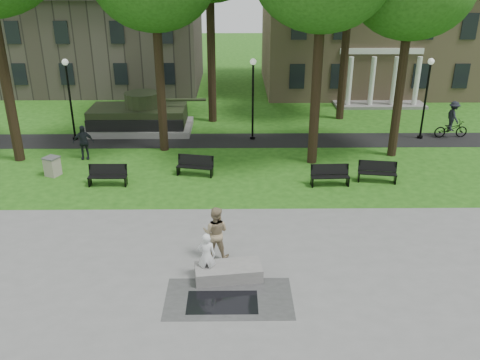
# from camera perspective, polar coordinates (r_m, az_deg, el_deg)

# --- Properties ---
(ground) EXTENTS (120.00, 120.00, 0.00)m
(ground) POSITION_cam_1_polar(r_m,az_deg,el_deg) (19.06, 1.13, -7.39)
(ground) COLOR #1F5012
(ground) RESTS_ON ground
(plaza) EXTENTS (22.00, 16.00, 0.02)m
(plaza) POSITION_cam_1_polar(r_m,az_deg,el_deg) (14.99, 1.71, -17.21)
(plaza) COLOR gray
(plaza) RESTS_ON ground
(footpath) EXTENTS (44.00, 2.60, 0.01)m
(footpath) POSITION_cam_1_polar(r_m,az_deg,el_deg) (30.00, 0.46, 4.46)
(footpath) COLOR black
(footpath) RESTS_ON ground
(building_right) EXTENTS (17.00, 12.00, 8.60)m
(building_right) POSITION_cam_1_polar(r_m,az_deg,el_deg) (43.98, 13.79, 15.74)
(building_right) COLOR #9E8460
(building_right) RESTS_ON ground
(building_left) EXTENTS (15.00, 10.00, 7.20)m
(building_left) POSITION_cam_1_polar(r_m,az_deg,el_deg) (44.54, -14.68, 14.77)
(building_left) COLOR #4C443D
(building_left) RESTS_ON ground
(lamp_left) EXTENTS (0.36, 0.36, 4.73)m
(lamp_left) POSITION_cam_1_polar(r_m,az_deg,el_deg) (30.97, -18.62, 9.23)
(lamp_left) COLOR black
(lamp_left) RESTS_ON ground
(lamp_mid) EXTENTS (0.36, 0.36, 4.73)m
(lamp_mid) POSITION_cam_1_polar(r_m,az_deg,el_deg) (29.51, 1.46, 9.78)
(lamp_mid) COLOR black
(lamp_mid) RESTS_ON ground
(lamp_right) EXTENTS (0.36, 0.36, 4.73)m
(lamp_right) POSITION_cam_1_polar(r_m,az_deg,el_deg) (31.50, 20.21, 9.24)
(lamp_right) COLOR black
(lamp_right) RESTS_ON ground
(tank_monument) EXTENTS (7.45, 3.40, 2.40)m
(tank_monument) POSITION_cam_1_polar(r_m,az_deg,el_deg) (32.18, -11.26, 6.93)
(tank_monument) COLOR gray
(tank_monument) RESTS_ON ground
(puddle) EXTENTS (2.20, 1.20, 0.00)m
(puddle) POSITION_cam_1_polar(r_m,az_deg,el_deg) (16.20, -2.00, -13.57)
(puddle) COLOR black
(puddle) RESTS_ON plaza
(concrete_block) EXTENTS (2.31, 1.27, 0.45)m
(concrete_block) POSITION_cam_1_polar(r_m,az_deg,el_deg) (17.17, -1.32, -10.24)
(concrete_block) COLOR gray
(concrete_block) RESTS_ON plaza
(skateboard) EXTENTS (0.78, 0.20, 0.07)m
(skateboard) POSITION_cam_1_polar(r_m,az_deg,el_deg) (17.38, -3.03, -10.58)
(skateboard) COLOR brown
(skateboard) RESTS_ON plaza
(skateboarder) EXTENTS (0.62, 0.42, 1.67)m
(skateboarder) POSITION_cam_1_polar(r_m,az_deg,el_deg) (16.87, -3.79, -8.51)
(skateboarder) COLOR silver
(skateboarder) RESTS_ON plaza
(friend_watching) EXTENTS (1.07, 0.91, 1.94)m
(friend_watching) POSITION_cam_1_polar(r_m,az_deg,el_deg) (17.94, -2.75, -5.89)
(friend_watching) COLOR #9B8664
(friend_watching) RESTS_ON plaza
(pedestrian_walker) EXTENTS (1.14, 0.60, 1.85)m
(pedestrian_walker) POSITION_cam_1_polar(r_m,az_deg,el_deg) (28.14, -17.18, 4.07)
(pedestrian_walker) COLOR black
(pedestrian_walker) RESTS_ON ground
(cyclist) EXTENTS (2.05, 1.17, 2.20)m
(cyclist) POSITION_cam_1_polar(r_m,az_deg,el_deg) (32.80, 22.70, 5.94)
(cyclist) COLOR black
(cyclist) RESTS_ON ground
(park_bench_0) EXTENTS (1.80, 0.53, 1.00)m
(park_bench_0) POSITION_cam_1_polar(r_m,az_deg,el_deg) (24.62, -14.63, 0.60)
(park_bench_0) COLOR black
(park_bench_0) RESTS_ON ground
(park_bench_1) EXTENTS (1.85, 0.87, 1.00)m
(park_bench_1) POSITION_cam_1_polar(r_m,az_deg,el_deg) (25.05, -5.09, 1.70)
(park_bench_1) COLOR black
(park_bench_1) RESTS_ON ground
(park_bench_2) EXTENTS (1.82, 0.60, 1.00)m
(park_bench_2) POSITION_cam_1_polar(r_m,az_deg,el_deg) (24.19, 10.07, 0.60)
(park_bench_2) COLOR black
(park_bench_2) RESTS_ON ground
(park_bench_3) EXTENTS (1.85, 0.81, 1.00)m
(park_bench_3) POSITION_cam_1_polar(r_m,az_deg,el_deg) (25.07, 15.13, 0.96)
(park_bench_3) COLOR black
(park_bench_3) RESTS_ON ground
(trash_bin) EXTENTS (0.88, 0.88, 0.96)m
(trash_bin) POSITION_cam_1_polar(r_m,az_deg,el_deg) (26.55, -20.33, 1.47)
(trash_bin) COLOR #A7998A
(trash_bin) RESTS_ON ground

